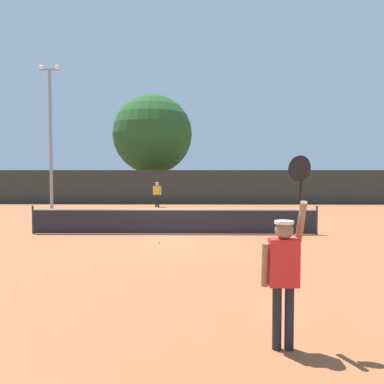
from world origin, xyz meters
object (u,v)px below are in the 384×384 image
(player_receiving, at_px, (157,192))
(parked_car_near, at_px, (103,189))
(large_tree, at_px, (152,134))
(player_serving, at_px, (284,264))
(tennis_ball, at_px, (160,242))
(light_pole, at_px, (50,130))

(player_receiving, relative_size, parked_car_near, 0.39)
(large_tree, bearing_deg, player_serving, -80.33)
(player_serving, relative_size, tennis_ball, 37.31)
(player_serving, height_order, light_pole, light_pole)
(light_pole, bearing_deg, tennis_ball, -53.77)
(player_serving, relative_size, parked_car_near, 0.58)
(large_tree, xyz_separation_m, parked_car_near, (-5.16, 3.11, -4.95))
(tennis_ball, distance_m, light_pole, 13.06)
(player_receiving, bearing_deg, large_tree, -81.54)
(parked_car_near, bearing_deg, large_tree, -26.33)
(light_pole, relative_size, large_tree, 0.91)
(tennis_ball, relative_size, light_pole, 0.01)
(tennis_ball, height_order, large_tree, large_tree)
(player_serving, height_order, player_receiving, player_serving)
(player_serving, bearing_deg, parked_car_near, 107.18)
(player_serving, relative_size, light_pole, 0.30)
(player_receiving, bearing_deg, tennis_ball, 96.19)
(light_pole, xyz_separation_m, parked_car_near, (-0.75, 15.72, -4.01))
(tennis_ball, bearing_deg, parked_car_near, 107.28)
(player_receiving, height_order, large_tree, large_tree)
(player_serving, distance_m, parked_car_near, 34.93)
(player_receiving, relative_size, tennis_ball, 24.81)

